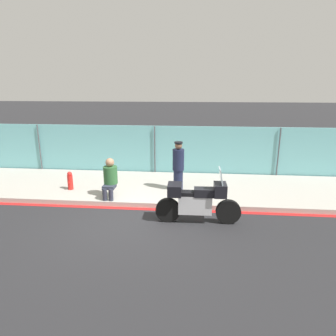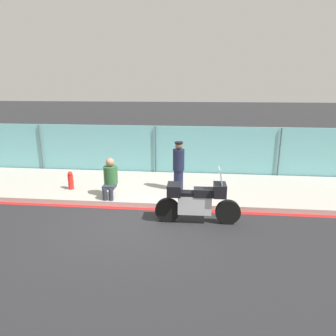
# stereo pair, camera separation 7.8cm
# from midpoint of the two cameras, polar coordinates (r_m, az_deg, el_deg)

# --- Properties ---
(ground_plane) EXTENTS (120.00, 120.00, 0.00)m
(ground_plane) POSITION_cam_midpoint_polar(r_m,az_deg,el_deg) (8.38, -6.27, -9.92)
(ground_plane) COLOR #262628
(sidewalk) EXTENTS (35.95, 3.37, 0.15)m
(sidewalk) POSITION_cam_midpoint_polar(r_m,az_deg,el_deg) (10.72, -3.41, -3.64)
(sidewalk) COLOR #ADA89E
(sidewalk) RESTS_ON ground_plane
(curb_paint_stripe) EXTENTS (35.95, 0.18, 0.01)m
(curb_paint_stripe) POSITION_cam_midpoint_polar(r_m,az_deg,el_deg) (9.11, -5.20, -7.72)
(curb_paint_stripe) COLOR red
(curb_paint_stripe) RESTS_ON ground_plane
(storefront_fence) EXTENTS (34.15, 0.17, 2.03)m
(storefront_fence) POSITION_cam_midpoint_polar(r_m,az_deg,el_deg) (12.16, -2.15, 3.29)
(storefront_fence) COLOR #6BB2B7
(storefront_fence) RESTS_ON ground_plane
(motorcycle) EXTENTS (2.28, 0.52, 1.54)m
(motorcycle) POSITION_cam_midpoint_polar(r_m,az_deg,el_deg) (8.02, 5.79, -6.25)
(motorcycle) COLOR black
(motorcycle) RESTS_ON ground_plane
(officer_standing) EXTENTS (0.38, 0.38, 1.65)m
(officer_standing) POSITION_cam_midpoint_polar(r_m,az_deg,el_deg) (9.95, 2.24, 0.41)
(officer_standing) COLOR #191E38
(officer_standing) RESTS_ON sidewalk
(person_seated_on_curb) EXTENTS (0.44, 0.67, 1.25)m
(person_seated_on_curb) POSITION_cam_midpoint_polar(r_m,az_deg,el_deg) (9.56, -10.73, -1.53)
(person_seated_on_curb) COLOR #2D3342
(person_seated_on_curb) RESTS_ON sidewalk
(fire_hydrant) EXTENTS (0.18, 0.23, 0.63)m
(fire_hydrant) POSITION_cam_midpoint_polar(r_m,az_deg,el_deg) (10.70, -17.85, -2.25)
(fire_hydrant) COLOR red
(fire_hydrant) RESTS_ON sidewalk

